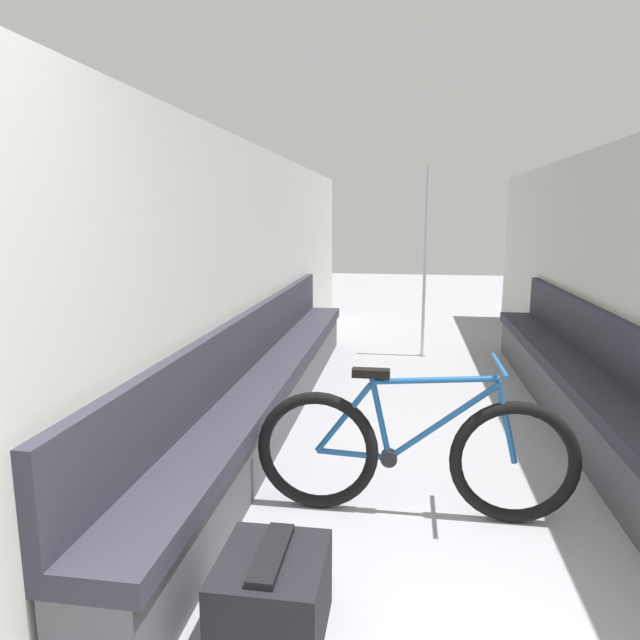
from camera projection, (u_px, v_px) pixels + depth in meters
wall_left at (242, 285)px, 4.41m from camera, size 0.10×10.10×2.16m
wall_right at (633, 292)px, 4.00m from camera, size 0.10×10.10×2.16m
bench_seat_row_left at (271, 383)px, 4.49m from camera, size 0.40×5.42×0.90m
bench_seat_row_right at (591, 397)px, 4.14m from camera, size 0.40×5.42×0.90m
bicycle at (413, 453)px, 3.06m from camera, size 1.72×0.46×0.87m
grab_pole_near at (425, 266)px, 6.43m from camera, size 0.08×0.08×2.14m
luggage_bag at (272, 596)px, 2.19m from camera, size 0.41×0.46×0.36m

